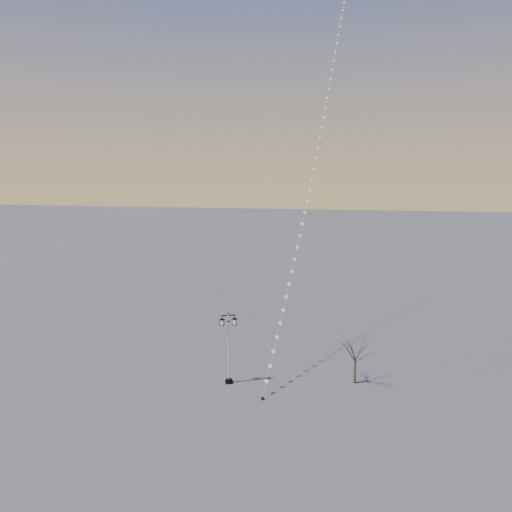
# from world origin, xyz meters

# --- Properties ---
(ground) EXTENTS (300.00, 300.00, 0.00)m
(ground) POSITION_xyz_m (0.00, 0.00, 0.00)
(ground) COLOR #4F5250
(ground) RESTS_ON ground
(street_lamp) EXTENTS (1.31, 0.75, 5.33)m
(street_lamp) POSITION_xyz_m (-2.86, 0.71, 2.95)
(street_lamp) COLOR black
(street_lamp) RESTS_ON ground
(bare_tree) EXTENTS (2.22, 2.22, 3.68)m
(bare_tree) POSITION_xyz_m (6.18, 2.32, 2.56)
(bare_tree) COLOR brown
(bare_tree) RESTS_ON ground
(kite_train) EXTENTS (5.16, 33.05, 36.69)m
(kite_train) POSITION_xyz_m (2.27, 14.78, 18.24)
(kite_train) COLOR black
(kite_train) RESTS_ON ground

